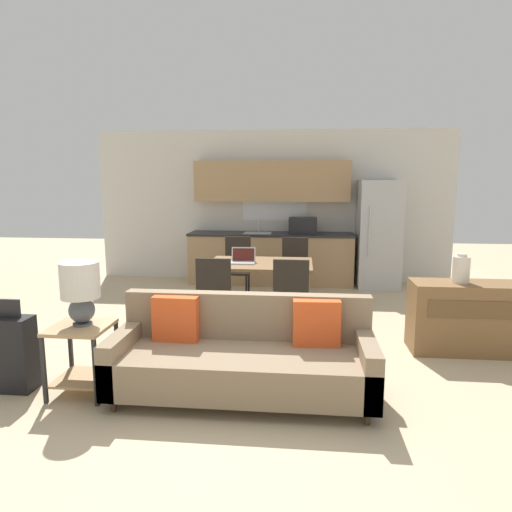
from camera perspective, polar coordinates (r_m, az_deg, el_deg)
ground_plane at (r=4.13m, az=-2.49°, el=-16.61°), size 20.00×20.00×0.00m
wall_back at (r=8.33m, az=2.06°, el=6.26°), size 6.40×0.07×2.70m
kitchen_counter at (r=8.08m, az=1.98°, el=2.53°), size 2.89×0.65×2.15m
refrigerator at (r=8.04m, az=15.05°, el=2.65°), size 0.70×0.77×1.82m
dining_table at (r=6.10m, az=0.54°, el=-1.39°), size 1.38×0.97×0.73m
couch at (r=3.97m, az=-1.59°, el=-12.50°), size 2.18×0.80×0.83m
side_table at (r=4.24m, az=-20.97°, el=-10.67°), size 0.48×0.48×0.60m
table_lamp at (r=4.12m, az=-21.10°, el=-3.73°), size 0.32×0.32×0.54m
credenza at (r=5.36m, az=24.67°, el=-6.99°), size 1.13×0.47×0.75m
vase at (r=5.23m, az=24.26°, el=-1.51°), size 0.17×0.17×0.31m
dining_chair_near_left at (r=5.33m, az=-5.08°, el=-4.69°), size 0.42×0.42×0.95m
dining_chair_far_right at (r=6.98m, az=4.84°, el=-1.31°), size 0.43×0.43×0.95m
dining_chair_near_right at (r=5.24m, az=4.43°, el=-4.92°), size 0.43×0.43×0.95m
dining_chair_far_left at (r=7.04m, az=-2.38°, el=-1.19°), size 0.42×0.42×0.95m
laptop at (r=6.07m, az=-1.62°, el=-0.39°), size 0.33×0.27×0.20m
suitcase at (r=4.57m, az=-28.28°, el=-10.64°), size 0.39×0.22×0.82m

